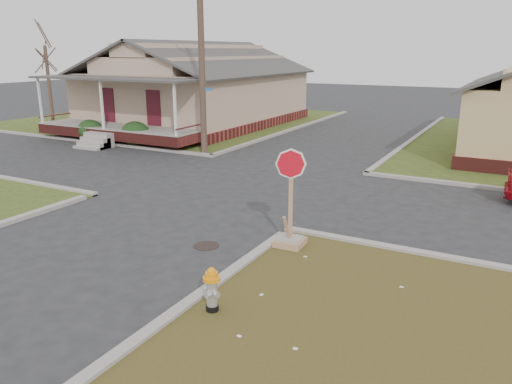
% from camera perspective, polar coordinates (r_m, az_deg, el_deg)
% --- Properties ---
extents(ground, '(120.00, 120.00, 0.00)m').
position_cam_1_polar(ground, '(14.16, -12.00, -3.79)').
color(ground, '#28282A').
rests_on(ground, ground).
extents(verge_far_left, '(19.00, 19.00, 0.05)m').
position_cam_1_polar(verge_far_left, '(35.83, -9.47, 8.22)').
color(verge_far_left, '#334819').
rests_on(verge_far_left, ground).
extents(curbs, '(80.00, 40.00, 0.12)m').
position_cam_1_polar(curbs, '(18.06, -1.79, 0.86)').
color(curbs, '#A09790').
rests_on(curbs, ground).
extents(manhole, '(0.64, 0.64, 0.01)m').
position_cam_1_polar(manhole, '(12.52, -5.71, -6.12)').
color(manhole, black).
rests_on(manhole, ground).
extents(corner_house, '(10.10, 15.50, 5.30)m').
position_cam_1_polar(corner_house, '(32.78, -6.84, 11.58)').
color(corner_house, maroon).
rests_on(corner_house, ground).
extents(utility_pole, '(1.80, 0.28, 9.00)m').
position_cam_1_polar(utility_pole, '(22.99, -6.26, 15.75)').
color(utility_pole, '#3E2B24').
rests_on(utility_pole, ground).
extents(tree_far_left, '(0.22, 0.22, 4.90)m').
position_cam_1_polar(tree_far_left, '(34.77, -22.55, 11.12)').
color(tree_far_left, '#3E2B24').
rests_on(tree_far_left, verge_far_left).
extents(fire_hydrant, '(0.32, 0.32, 0.86)m').
position_cam_1_polar(fire_hydrant, '(9.30, -5.07, -10.78)').
color(fire_hydrant, black).
rests_on(fire_hydrant, ground).
extents(stop_sign, '(0.69, 0.67, 2.43)m').
position_cam_1_polar(stop_sign, '(12.21, 3.92, -3.81)').
color(stop_sign, tan).
rests_on(stop_sign, ground).
extents(hedge_left, '(1.46, 1.20, 1.12)m').
position_cam_1_polar(hedge_left, '(27.93, -18.38, 6.70)').
color(hedge_left, '#1B3C15').
rests_on(hedge_left, verge_far_left).
extents(hedge_right, '(1.52, 1.24, 1.16)m').
position_cam_1_polar(hedge_right, '(26.09, -13.59, 6.52)').
color(hedge_right, '#1B3C15').
rests_on(hedge_right, verge_far_left).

